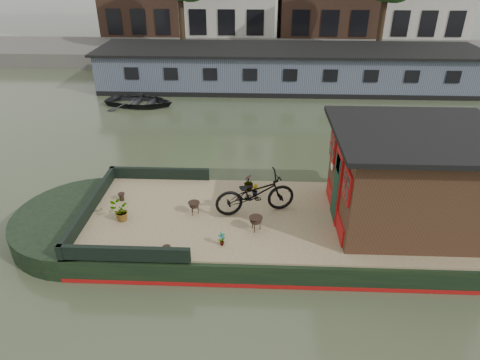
{
  "coord_description": "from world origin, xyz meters",
  "views": [
    {
      "loc": [
        -1.59,
        -9.33,
        6.78
      ],
      "look_at": [
        -2.01,
        0.5,
        1.43
      ],
      "focal_mm": 32.0,
      "sensor_mm": 36.0,
      "label": 1
    }
  ],
  "objects_px": {
    "cabin": "(411,177)",
    "brazier_rear": "(194,208)",
    "dinghy": "(140,99)",
    "bicycle": "(255,194)",
    "brazier_front": "(256,224)"
  },
  "relations": [
    {
      "from": "cabin",
      "to": "dinghy",
      "type": "relative_size",
      "value": 1.21
    },
    {
      "from": "brazier_front",
      "to": "brazier_rear",
      "type": "bearing_deg",
      "value": 157.48
    },
    {
      "from": "cabin",
      "to": "brazier_front",
      "type": "bearing_deg",
      "value": -170.31
    },
    {
      "from": "bicycle",
      "to": "dinghy",
      "type": "height_order",
      "value": "bicycle"
    },
    {
      "from": "brazier_rear",
      "to": "dinghy",
      "type": "distance_m",
      "value": 11.31
    },
    {
      "from": "brazier_front",
      "to": "dinghy",
      "type": "relative_size",
      "value": 0.11
    },
    {
      "from": "cabin",
      "to": "brazier_rear",
      "type": "height_order",
      "value": "cabin"
    },
    {
      "from": "cabin",
      "to": "brazier_rear",
      "type": "distance_m",
      "value": 5.47
    },
    {
      "from": "brazier_rear",
      "to": "dinghy",
      "type": "relative_size",
      "value": 0.11
    },
    {
      "from": "brazier_front",
      "to": "brazier_rear",
      "type": "height_order",
      "value": "brazier_front"
    },
    {
      "from": "bicycle",
      "to": "dinghy",
      "type": "bearing_deg",
      "value": 13.85
    },
    {
      "from": "bicycle",
      "to": "dinghy",
      "type": "xyz_separation_m",
      "value": [
        -5.72,
        10.33,
        -0.86
      ]
    },
    {
      "from": "bicycle",
      "to": "brazier_rear",
      "type": "height_order",
      "value": "bicycle"
    },
    {
      "from": "cabin",
      "to": "brazier_rear",
      "type": "bearing_deg",
      "value": 179.74
    },
    {
      "from": "dinghy",
      "to": "brazier_front",
      "type": "bearing_deg",
      "value": -144.17
    }
  ]
}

